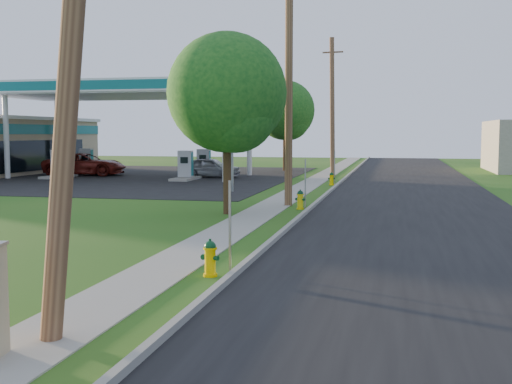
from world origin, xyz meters
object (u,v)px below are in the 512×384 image
fuel_pump_ne (186,169)px  car_silver (211,167)px  car_red (85,164)px  price_pylon (231,85)px  fuel_pump_nw (58,167)px  hydrant_near (210,258)px  fuel_pump_sw (87,164)px  hydrant_mid (300,200)px  utility_pole_near (73,4)px  fuel_pump_se (204,166)px  tree_lot (286,113)px  utility_pole_far (332,107)px  tree_verge (229,97)px  hydrant_far (332,179)px

fuel_pump_ne → car_silver: fuel_pump_ne is taller
car_red → price_pylon: bearing=-136.2°
fuel_pump_nw → hydrant_near: fuel_pump_nw is taller
fuel_pump_sw → hydrant_mid: fuel_pump_sw is taller
utility_pole_near → fuel_pump_se: utility_pole_near is taller
tree_lot → car_red: bearing=-146.5°
price_pylon → utility_pole_far: bearing=72.7°
fuel_pump_se → price_pylon: price_pylon is taller
tree_verge → car_red: size_ratio=1.17×
fuel_pump_sw → fuel_pump_se: (9.00, 0.00, 0.00)m
price_pylon → tree_verge: (2.20, -8.73, -1.09)m
car_silver → hydrant_far: bearing=-116.1°
hydrant_near → tree_lot: bearing=97.4°
fuel_pump_nw → car_red: 2.76m
utility_pole_near → fuel_pump_se: size_ratio=2.96×
price_pylon → tree_lot: size_ratio=0.95×
fuel_pump_ne → hydrant_near: bearing=-70.3°
tree_verge → utility_pole_far: bearing=85.4°
fuel_pump_nw → utility_pole_near: bearing=-60.0°
fuel_pump_sw → price_pylon: size_ratio=0.47×
tree_lot → car_silver: 10.22m
fuel_pump_ne → car_silver: (0.89, 2.69, -0.03)m
fuel_pump_nw → price_pylon: price_pylon is taller
tree_verge → hydrant_far: size_ratio=8.73×
utility_pole_far → hydrant_far: (0.71, -7.08, -4.42)m
fuel_pump_se → car_silver: bearing=-55.9°
utility_pole_near → car_silver: size_ratio=2.34×
tree_verge → hydrant_near: tree_verge is taller
price_pylon → tree_lot: tree_lot is taller
hydrant_near → car_red: (-17.92, 29.14, 0.41)m
hydrant_near → hydrant_far: hydrant_near is taller
hydrant_near → hydrant_far: size_ratio=1.04×
fuel_pump_ne → tree_verge: (7.20, -16.23, 3.62)m
utility_pole_near → hydrant_far: bearing=88.6°
car_red → car_silver: 9.33m
price_pylon → hydrant_far: price_pylon is taller
fuel_pump_nw → fuel_pump_sw: same height
price_pylon → car_red: bearing=142.8°
tree_verge → hydrant_mid: bearing=41.2°
utility_pole_far → price_pylon: 13.11m
tree_verge → hydrant_mid: tree_verge is taller
fuel_pump_nw → tree_lot: tree_lot is taller
car_red → fuel_pump_sw: bearing=14.2°
fuel_pump_sw → tree_verge: 26.17m
price_pylon → hydrant_mid: size_ratio=8.61×
fuel_pump_sw → tree_lot: (13.60, 7.34, 3.93)m
fuel_pump_nw → hydrant_far: fuel_pump_nw is taller
car_red → utility_pole_far: bearing=-91.4°
tree_verge → hydrant_near: (2.28, -10.21, -3.95)m
utility_pole_far → fuel_pump_ne: (-8.90, -5.00, -4.08)m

